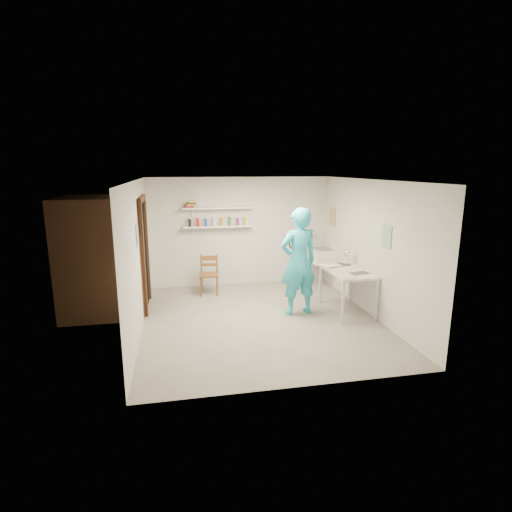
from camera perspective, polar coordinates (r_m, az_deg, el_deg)
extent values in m
cube|color=slate|center=(7.08, 0.63, -9.10)|extent=(4.00, 4.50, 0.02)
cube|color=silver|center=(6.58, 0.69, 10.87)|extent=(4.00, 4.50, 0.02)
cube|color=silver|center=(8.92, -2.32, 3.50)|extent=(4.00, 0.02, 2.40)
cube|color=silver|center=(4.61, 6.43, -5.26)|extent=(4.00, 0.02, 2.40)
cube|color=silver|center=(6.63, -16.62, -0.21)|extent=(0.02, 4.50, 2.40)
cube|color=silver|center=(7.40, 16.09, 1.13)|extent=(0.02, 4.50, 2.40)
cube|color=black|center=(7.69, -15.68, 0.05)|extent=(0.02, 0.90, 2.00)
cube|color=brown|center=(7.77, -20.93, 0.19)|extent=(1.40, 1.50, 2.10)
cube|color=brown|center=(7.54, -16.01, 7.87)|extent=(0.06, 1.05, 0.10)
cube|color=brown|center=(7.20, -15.81, -0.79)|extent=(0.06, 0.10, 2.00)
cube|color=brown|center=(8.17, -15.29, 0.80)|extent=(0.06, 0.10, 2.00)
cube|color=white|center=(8.70, -5.45, 4.23)|extent=(1.50, 0.22, 0.03)
cube|color=white|center=(8.65, -5.51, 6.85)|extent=(1.50, 0.22, 0.03)
cube|color=white|center=(9.14, 6.18, 3.16)|extent=(0.70, 0.14, 0.03)
cube|color=#334C7F|center=(6.61, -16.58, 2.86)|extent=(0.01, 0.28, 0.36)
cube|color=#995933|center=(8.95, 10.87, 5.58)|extent=(0.01, 0.34, 0.42)
cube|color=#3F724C|center=(6.86, 18.15, 2.67)|extent=(0.01, 0.30, 0.38)
cube|color=white|center=(8.92, 9.46, 0.07)|extent=(0.48, 0.60, 0.30)
imported|color=#28B0CC|center=(7.12, 6.10, -0.82)|extent=(0.77, 0.58, 1.93)
cylinder|color=beige|center=(7.26, 5.94, 2.06)|extent=(0.35, 0.09, 0.35)
cube|color=brown|center=(8.35, -6.71, -2.69)|extent=(0.43, 0.42, 0.84)
cube|color=silver|center=(7.52, 12.85, -4.89)|extent=(0.70, 1.16, 0.78)
sphere|color=white|center=(7.86, 12.98, 0.43)|extent=(0.15, 0.15, 0.15)
cylinder|color=black|center=(8.65, -9.52, 4.73)|extent=(0.06, 0.06, 0.17)
cylinder|color=red|center=(8.66, -8.36, 4.78)|extent=(0.06, 0.06, 0.17)
cylinder|color=blue|center=(8.67, -7.20, 4.82)|extent=(0.06, 0.06, 0.17)
cylinder|color=white|center=(8.68, -6.04, 4.86)|extent=(0.06, 0.06, 0.17)
cylinder|color=orange|center=(8.70, -4.89, 4.90)|extent=(0.06, 0.06, 0.17)
cylinder|color=#268C3F|center=(8.72, -3.75, 4.94)|extent=(0.06, 0.06, 0.17)
cylinder|color=#8C268C|center=(8.74, -2.60, 4.97)|extent=(0.06, 0.06, 0.17)
cylinder|color=gold|center=(8.77, -1.47, 5.01)|extent=(0.06, 0.06, 0.17)
cube|color=red|center=(8.61, -9.52, 6.90)|extent=(0.18, 0.14, 0.03)
cube|color=#1933A5|center=(8.61, -9.39, 7.09)|extent=(0.18, 0.14, 0.03)
cube|color=orange|center=(8.61, -9.26, 7.28)|extent=(0.18, 0.14, 0.03)
cube|color=black|center=(8.61, -9.13, 7.47)|extent=(0.18, 0.14, 0.03)
cube|color=yellow|center=(8.61, -9.01, 7.66)|extent=(0.18, 0.14, 0.03)
cylinder|color=silver|center=(9.08, 4.94, 3.50)|extent=(0.07, 0.07, 0.09)
cylinder|color=#335999|center=(9.11, 5.77, 3.52)|extent=(0.07, 0.07, 0.09)
cylinder|color=orange|center=(9.16, 6.60, 3.54)|extent=(0.07, 0.07, 0.09)
cylinder|color=#999999|center=(9.20, 7.41, 3.56)|extent=(0.07, 0.07, 0.09)
cube|color=silver|center=(7.42, 13.00, -2.02)|extent=(0.30, 0.22, 0.00)
cube|color=#4C4742|center=(7.42, 13.00, -1.99)|extent=(0.30, 0.22, 0.00)
cube|color=beige|center=(7.42, 13.00, -1.96)|extent=(0.30, 0.22, 0.00)
cube|color=#383330|center=(7.42, 13.00, -1.93)|extent=(0.30, 0.22, 0.00)
cube|color=silver|center=(7.41, 13.00, -1.90)|extent=(0.30, 0.22, 0.00)
cube|color=silver|center=(7.41, 13.00, -1.87)|extent=(0.30, 0.22, 0.00)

